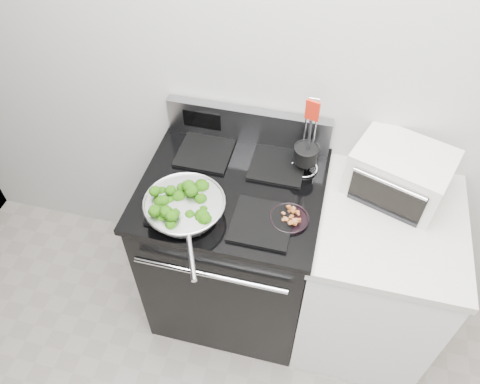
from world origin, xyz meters
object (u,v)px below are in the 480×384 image
(gas_range, at_px, (233,247))
(bacon_plate, at_px, (289,217))
(utensil_holder, at_px, (305,158))
(toaster_oven, at_px, (400,173))
(skillet, at_px, (185,207))

(gas_range, height_order, bacon_plate, gas_range)
(utensil_holder, xyz_separation_m, toaster_oven, (0.40, -0.01, 0.01))
(bacon_plate, distance_m, toaster_oven, 0.51)
(gas_range, relative_size, toaster_oven, 2.47)
(bacon_plate, bearing_deg, toaster_oven, 35.41)
(gas_range, xyz_separation_m, skillet, (-0.14, -0.21, 0.51))
(gas_range, bearing_deg, utensil_holder, 31.50)
(gas_range, xyz_separation_m, bacon_plate, (0.27, -0.12, 0.48))
(gas_range, xyz_separation_m, utensil_holder, (0.29, 0.18, 0.53))
(utensil_holder, relative_size, toaster_oven, 0.84)
(skillet, relative_size, utensil_holder, 1.30)
(bacon_plate, height_order, utensil_holder, utensil_holder)
(bacon_plate, bearing_deg, skillet, -168.93)
(utensil_holder, height_order, toaster_oven, utensil_holder)
(gas_range, relative_size, utensil_holder, 2.95)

